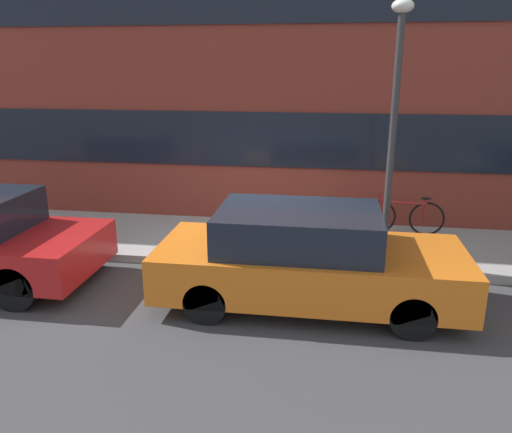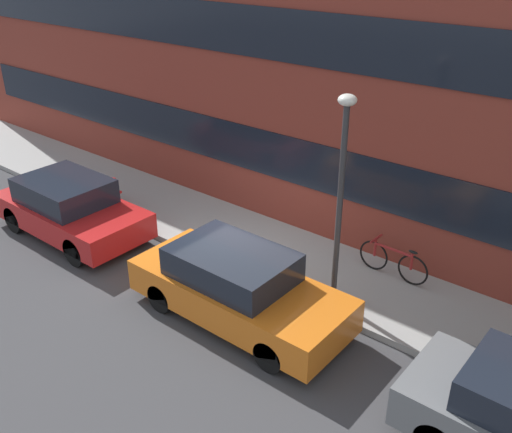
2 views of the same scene
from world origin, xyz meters
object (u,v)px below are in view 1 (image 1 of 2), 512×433
object	(u,v)px
lamp_post	(395,106)
fire_hydrant	(9,220)
bicycle	(402,215)
parked_car_orange	(307,258)

from	to	relation	value
lamp_post	fire_hydrant	bearing A→B (deg)	178.37
bicycle	fire_hydrant	bearing A→B (deg)	11.85
fire_hydrant	bicycle	world-z (taller)	bicycle
lamp_post	parked_car_orange	bearing A→B (deg)	-130.09
fire_hydrant	lamp_post	size ratio (longest dim) A/B	0.17
parked_car_orange	lamp_post	xyz separation A→B (m)	(1.20, 1.43, 2.00)
parked_car_orange	lamp_post	bearing A→B (deg)	49.91
fire_hydrant	lamp_post	xyz separation A→B (m)	(6.88, -0.20, 2.20)
bicycle	lamp_post	size ratio (longest dim) A/B	0.38
parked_car_orange	lamp_post	distance (m)	2.73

